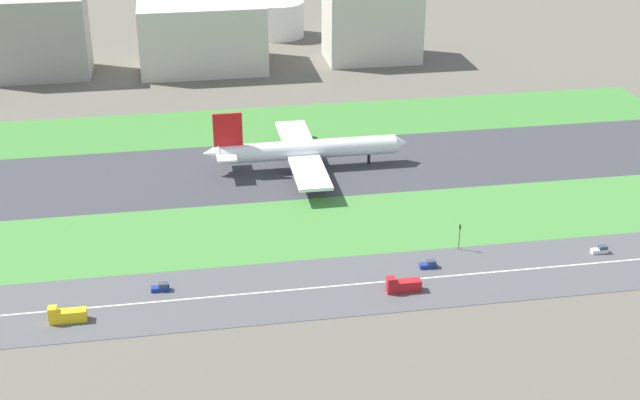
{
  "coord_description": "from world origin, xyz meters",
  "views": [
    {
      "loc": [
        -35.83,
        -257.25,
        112.97
      ],
      "look_at": [
        1.64,
        -36.5,
        6.0
      ],
      "focal_mm": 50.15,
      "sensor_mm": 36.0,
      "label": 1
    }
  ],
  "objects_px": {
    "terminal_building": "(37,36)",
    "fuel_tank_east": "(358,18)",
    "fuel_tank_west": "(222,21)",
    "airliner": "(303,150)",
    "truck_0": "(67,315)",
    "car_2": "(161,288)",
    "office_tower": "(372,26)",
    "hangar_building": "(202,35)",
    "car_3": "(600,250)",
    "fuel_tank_centre": "(277,19)",
    "car_1": "(429,265)",
    "traffic_light": "(460,235)",
    "truck_1": "(403,285)"
  },
  "relations": [
    {
      "from": "truck_0",
      "to": "traffic_light",
      "type": "relative_size",
      "value": 1.17
    },
    {
      "from": "car_1",
      "to": "office_tower",
      "type": "bearing_deg",
      "value": 81.96
    },
    {
      "from": "car_3",
      "to": "fuel_tank_west",
      "type": "distance_m",
      "value": 241.67
    },
    {
      "from": "traffic_light",
      "to": "office_tower",
      "type": "xyz_separation_m",
      "value": [
        15.35,
        174.01,
        10.51
      ]
    },
    {
      "from": "airliner",
      "to": "hangar_building",
      "type": "xyz_separation_m",
      "value": [
        -25.52,
        114.0,
        7.94
      ]
    },
    {
      "from": "truck_1",
      "to": "terminal_building",
      "type": "relative_size",
      "value": 0.21
    },
    {
      "from": "fuel_tank_west",
      "to": "car_2",
      "type": "bearing_deg",
      "value": -97.68
    },
    {
      "from": "airliner",
      "to": "fuel_tank_centre",
      "type": "distance_m",
      "value": 159.43
    },
    {
      "from": "office_tower",
      "to": "fuel_tank_west",
      "type": "relative_size",
      "value": 2.28
    },
    {
      "from": "airliner",
      "to": "hangar_building",
      "type": "bearing_deg",
      "value": 102.62
    },
    {
      "from": "hangar_building",
      "to": "traffic_light",
      "type": "bearing_deg",
      "value": -71.65
    },
    {
      "from": "terminal_building",
      "to": "fuel_tank_west",
      "type": "relative_size",
      "value": 2.33
    },
    {
      "from": "hangar_building",
      "to": "fuel_tank_centre",
      "type": "relative_size",
      "value": 2.03
    },
    {
      "from": "car_2",
      "to": "office_tower",
      "type": "xyz_separation_m",
      "value": [
        92.66,
        182.0,
        13.87
      ]
    },
    {
      "from": "truck_0",
      "to": "terminal_building",
      "type": "bearing_deg",
      "value": -82.28
    },
    {
      "from": "truck_1",
      "to": "traffic_light",
      "type": "height_order",
      "value": "traffic_light"
    },
    {
      "from": "car_2",
      "to": "truck_0",
      "type": "bearing_deg",
      "value": -154.85
    },
    {
      "from": "terminal_building",
      "to": "office_tower",
      "type": "bearing_deg",
      "value": 0.0
    },
    {
      "from": "hangar_building",
      "to": "office_tower",
      "type": "height_order",
      "value": "office_tower"
    },
    {
      "from": "car_2",
      "to": "fuel_tank_west",
      "type": "relative_size",
      "value": 0.25
    },
    {
      "from": "hangar_building",
      "to": "office_tower",
      "type": "bearing_deg",
      "value": 0.0
    },
    {
      "from": "car_3",
      "to": "car_1",
      "type": "bearing_deg",
      "value": 180.0
    },
    {
      "from": "fuel_tank_west",
      "to": "fuel_tank_east",
      "type": "bearing_deg",
      "value": 0.0
    },
    {
      "from": "airliner",
      "to": "truck_0",
      "type": "height_order",
      "value": "airliner"
    },
    {
      "from": "traffic_light",
      "to": "office_tower",
      "type": "relative_size",
      "value": 0.18
    },
    {
      "from": "traffic_light",
      "to": "fuel_tank_west",
      "type": "relative_size",
      "value": 0.41
    },
    {
      "from": "truck_1",
      "to": "hangar_building",
      "type": "xyz_separation_m",
      "value": [
        -37.91,
        192.0,
        12.5
      ]
    },
    {
      "from": "car_3",
      "to": "office_tower",
      "type": "bearing_deg",
      "value": 96.43
    },
    {
      "from": "truck_0",
      "to": "fuel_tank_west",
      "type": "xyz_separation_m",
      "value": [
        51.89,
        237.0,
        6.72
      ]
    },
    {
      "from": "car_1",
      "to": "fuel_tank_centre",
      "type": "distance_m",
      "value": 227.35
    },
    {
      "from": "car_2",
      "to": "fuel_tank_centre",
      "type": "height_order",
      "value": "fuel_tank_centre"
    },
    {
      "from": "terminal_building",
      "to": "fuel_tank_east",
      "type": "xyz_separation_m",
      "value": [
        143.29,
        45.0,
        -9.62
      ]
    },
    {
      "from": "car_3",
      "to": "fuel_tank_centre",
      "type": "bearing_deg",
      "value": 103.97
    },
    {
      "from": "car_2",
      "to": "traffic_light",
      "type": "relative_size",
      "value": 0.61
    },
    {
      "from": "airliner",
      "to": "fuel_tank_centre",
      "type": "xyz_separation_m",
      "value": [
        11.58,
        159.0,
        1.99
      ]
    },
    {
      "from": "car_1",
      "to": "fuel_tank_centre",
      "type": "relative_size",
      "value": 0.17
    },
    {
      "from": "car_3",
      "to": "office_tower",
      "type": "xyz_separation_m",
      "value": [
        -20.52,
        182.0,
        13.87
      ]
    },
    {
      "from": "car_3",
      "to": "airliner",
      "type": "bearing_deg",
      "value": 135.03
    },
    {
      "from": "airliner",
      "to": "truck_0",
      "type": "distance_m",
      "value": 102.54
    },
    {
      "from": "truck_0",
      "to": "fuel_tank_east",
      "type": "relative_size",
      "value": 0.45
    },
    {
      "from": "terminal_building",
      "to": "fuel_tank_east",
      "type": "distance_m",
      "value": 150.5
    },
    {
      "from": "office_tower",
      "to": "fuel_tank_centre",
      "type": "xyz_separation_m",
      "value": [
        -35.97,
        45.0,
        -6.58
      ]
    },
    {
      "from": "car_3",
      "to": "hangar_building",
      "type": "relative_size",
      "value": 0.08
    },
    {
      "from": "fuel_tank_centre",
      "to": "terminal_building",
      "type": "bearing_deg",
      "value": -156.6
    },
    {
      "from": "fuel_tank_centre",
      "to": "fuel_tank_east",
      "type": "bearing_deg",
      "value": 0.0
    },
    {
      "from": "car_2",
      "to": "office_tower",
      "type": "height_order",
      "value": "office_tower"
    },
    {
      "from": "airliner",
      "to": "car_1",
      "type": "height_order",
      "value": "airliner"
    },
    {
      "from": "airliner",
      "to": "hangar_building",
      "type": "relative_size",
      "value": 1.25
    },
    {
      "from": "hangar_building",
      "to": "fuel_tank_west",
      "type": "distance_m",
      "value": 46.69
    },
    {
      "from": "truck_0",
      "to": "office_tower",
      "type": "height_order",
      "value": "office_tower"
    }
  ]
}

